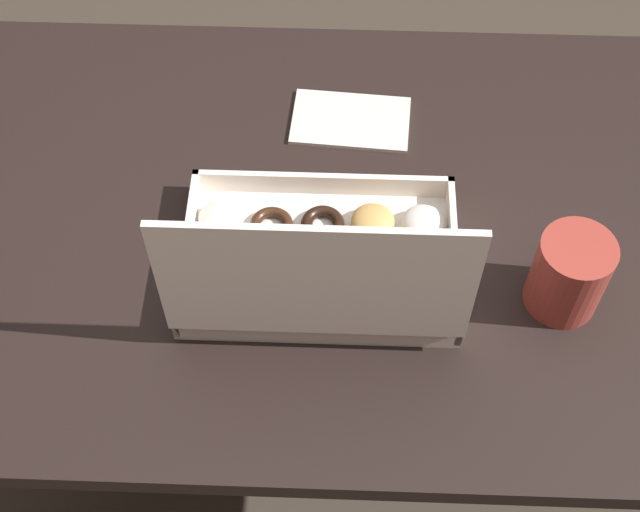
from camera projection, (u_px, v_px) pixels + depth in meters
ground_plane at (338, 447)px, 1.76m from camera, size 8.00×8.00×0.00m
dining_table at (346, 267)px, 1.23m from camera, size 1.24×0.71×0.75m
donut_box at (321, 263)px, 1.04m from camera, size 0.33×0.23×0.23m
coffee_mug at (569, 273)px, 1.03m from camera, size 0.09×0.09×0.11m
paper_napkin at (351, 121)px, 1.23m from camera, size 0.17×0.11×0.01m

